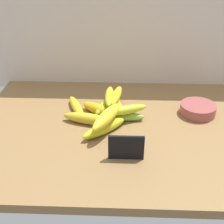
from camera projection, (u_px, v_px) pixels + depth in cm
name	position (u px, v px, depth cm)	size (l,w,h in cm)	color
counter_top	(126.00, 131.00, 112.81)	(110.00, 76.00, 3.00)	olive
back_wall	(128.00, 12.00, 129.61)	(130.00, 2.00, 70.00)	beige
chalkboard_sign	(127.00, 148.00, 94.84)	(11.00, 1.80, 8.40)	black
fruit_bowl	(198.00, 109.00, 119.33)	(13.54, 13.54, 4.08)	#984947
banana_0	(115.00, 103.00, 124.22)	(16.99, 3.83, 3.83)	yellow
banana_1	(104.00, 128.00, 108.07)	(18.62, 3.99, 3.99)	gold
banana_2	(124.00, 116.00, 115.46)	(15.30, 3.32, 3.32)	#8CB938
banana_3	(106.00, 105.00, 122.28)	(16.29, 4.10, 4.10)	#8EBA2B
banana_4	(99.00, 110.00, 118.98)	(15.88, 4.18, 4.18)	gold
banana_5	(88.00, 119.00, 113.25)	(19.32, 4.14, 4.14)	gold
banana_6	(77.00, 107.00, 121.42)	(18.14, 3.42, 3.42)	yellow
banana_7	(116.00, 96.00, 121.81)	(15.51, 3.30, 3.30)	yellow
banana_8	(128.00, 110.00, 113.20)	(15.04, 3.25, 3.25)	gold
banana_9	(109.00, 96.00, 120.60)	(15.82, 3.40, 3.40)	gold
banana_10	(107.00, 117.00, 106.59)	(18.93, 4.37, 4.37)	yellow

